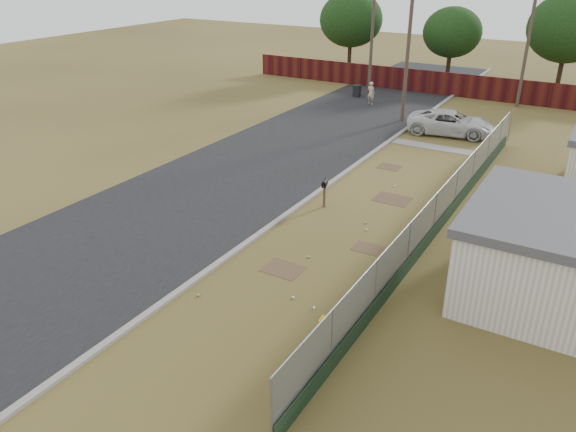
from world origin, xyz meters
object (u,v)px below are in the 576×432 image
Objects in this scene: mailbox at (325,186)px; pickup_truck at (451,123)px; fire_hydrant at (324,327)px; trash_bin at (357,91)px; pedestrian at (371,93)px.

mailbox is 0.24× the size of pickup_truck.
mailbox reaches higher than fire_hydrant.
pickup_truck reaches higher than mailbox.
trash_bin is at bearing 46.31° from pickup_truck.
trash_bin is at bearing -30.72° from pedestrian.
pickup_truck is 8.69m from pedestrian.
trash_bin is (-1.91, 1.78, -0.39)m from pedestrian.
fire_hydrant is at bearing -62.95° from mailbox.
mailbox is 19.38m from pedestrian.
mailbox is at bearing -69.67° from trash_bin.
pedestrian is (-7.34, 4.64, 0.11)m from pickup_truck.
pickup_truck is at bearing 96.61° from fire_hydrant.
mailbox reaches higher than trash_bin.
trash_bin is (-7.53, 20.33, -0.56)m from mailbox.
pedestrian reaches higher than fire_hydrant.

